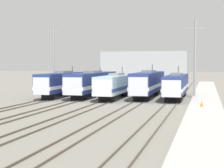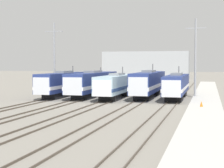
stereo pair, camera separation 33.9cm
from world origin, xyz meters
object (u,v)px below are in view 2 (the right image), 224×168
object	(u,v)px
locomotive_far_left	(63,83)
locomotive_center_left	(92,83)
locomotive_center	(116,85)
catenary_tower_right	(196,57)
locomotive_far_right	(176,85)
traffic_cone	(201,104)
catenary_tower_left	(54,57)
locomotive_center_right	(148,83)

from	to	relation	value
locomotive_far_left	locomotive_center_left	distance (m)	4.75
locomotive_center	catenary_tower_right	distance (m)	13.25
locomotive_center_left	locomotive_far_right	bearing A→B (deg)	-3.16
traffic_cone	locomotive_center_left	bearing A→B (deg)	143.81
locomotive_far_left	catenary_tower_right	world-z (taller)	catenary_tower_right
locomotive_center	locomotive_far_left	bearing A→B (deg)	174.66
traffic_cone	catenary_tower_right	bearing A→B (deg)	94.95
locomotive_far_right	catenary_tower_left	distance (m)	21.81
catenary_tower_right	locomotive_far_right	bearing A→B (deg)	-137.34
locomotive_center_right	locomotive_far_right	bearing A→B (deg)	-17.02
locomotive_center	catenary_tower_left	bearing A→B (deg)	162.11
catenary_tower_right	traffic_cone	bearing A→B (deg)	-85.05
locomotive_center_left	traffic_cone	size ratio (longest dim) A/B	29.16
catenary_tower_left	traffic_cone	distance (m)	29.74
locomotive_far_left	catenary_tower_left	xyz separation A→B (m)	(-2.91, 3.04, 4.30)
locomotive_center_right	catenary_tower_right	bearing A→B (deg)	8.56
catenary_tower_right	traffic_cone	distance (m)	15.87
catenary_tower_left	traffic_cone	size ratio (longest dim) A/B	18.42
locomotive_far_right	catenary_tower_right	size ratio (longest dim) A/B	1.40
locomotive_center_left	locomotive_center_right	size ratio (longest dim) A/B	1.03
locomotive_center_left	locomotive_center	xyz separation A→B (m)	(4.57, -2.16, -0.17)
locomotive_center_right	catenary_tower_right	size ratio (longest dim) A/B	1.54
catenary_tower_right	catenary_tower_left	bearing A→B (deg)	180.00
catenary_tower_left	locomotive_center	bearing A→B (deg)	-17.89
locomotive_center_right	locomotive_far_right	size ratio (longest dim) A/B	1.10
locomotive_center	locomotive_center_left	bearing A→B (deg)	154.77
locomotive_far_left	catenary_tower_right	bearing A→B (deg)	8.23
locomotive_center_left	locomotive_center_right	world-z (taller)	locomotive_center_right
catenary_tower_left	traffic_cone	world-z (taller)	catenary_tower_left
catenary_tower_left	locomotive_far_left	bearing A→B (deg)	-46.19
locomotive_far_right	catenary_tower_right	bearing A→B (deg)	42.66
locomotive_center_left	locomotive_center	world-z (taller)	locomotive_center
locomotive_far_left	locomotive_center_right	size ratio (longest dim) A/B	0.93
catenary_tower_right	locomotive_center	bearing A→B (deg)	-161.82
catenary_tower_right	locomotive_center_right	bearing A→B (deg)	-171.44
locomotive_center_left	locomotive_center	distance (m)	5.06
locomotive_center_right	catenary_tower_right	distance (m)	8.50
locomotive_far_right	catenary_tower_left	world-z (taller)	catenary_tower_left
locomotive_center_right	catenary_tower_right	world-z (taller)	catenary_tower_right
locomotive_center_left	locomotive_far_left	bearing A→B (deg)	-164.14
locomotive_center	traffic_cone	bearing A→B (deg)	-39.44
locomotive_center	catenary_tower_right	xyz separation A→B (m)	(11.86, 3.89, 4.45)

